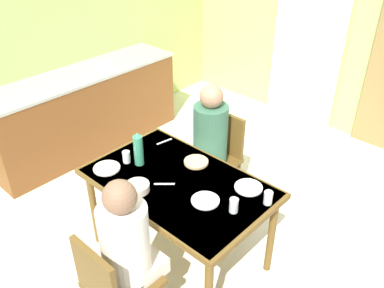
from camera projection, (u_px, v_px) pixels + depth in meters
ground_plane at (173, 236)px, 3.52m from camera, size 7.16×7.16×0.00m
wall_back at (344, 15)px, 4.51m from camera, size 4.42×0.10×2.74m
wall_left at (78, 17)px, 4.44m from camera, size 0.10×4.13×2.74m
curtain_panel at (309, 31)px, 4.76m from camera, size 0.90×0.03×2.30m
kitchen_counter at (85, 110)px, 4.55m from camera, size 0.61×2.25×0.91m
dining_table at (178, 189)px, 2.99m from camera, size 1.37×0.86×0.75m
chair_near_diner at (113, 285)px, 2.48m from camera, size 0.40×0.40×0.87m
chair_far_diner at (218, 154)px, 3.72m from camera, size 0.40×0.40×0.87m
person_near_diner at (127, 240)px, 2.42m from camera, size 0.30×0.37×0.77m
person_far_diner at (209, 133)px, 3.48m from camera, size 0.30×0.37×0.77m
water_bottle_green_near at (138, 149)px, 3.07m from camera, size 0.07×0.07×0.28m
serving_bowl_center at (138, 187)px, 2.84m from camera, size 0.17×0.17×0.05m
dinner_plate_near_left at (107, 168)px, 3.08m from camera, size 0.20×0.20×0.01m
dinner_plate_near_right at (205, 200)px, 2.76m from camera, size 0.20×0.20×0.01m
dinner_plate_far_center at (248, 187)px, 2.88m from camera, size 0.20×0.20×0.01m
drinking_glass_by_near_diner at (126, 157)px, 3.13m from camera, size 0.06×0.06×0.10m
drinking_glass_by_far_diner at (234, 205)px, 2.64m from camera, size 0.06×0.06×0.10m
drinking_glass_spare_center at (268, 198)px, 2.71m from camera, size 0.06×0.06×0.10m
bread_plate_sliced at (196, 162)px, 3.14m from camera, size 0.19×0.19×0.02m
cutlery_knife_near at (164, 141)px, 3.41m from camera, size 0.04×0.15×0.00m
cutlery_fork_near at (164, 184)px, 2.92m from camera, size 0.12×0.11×0.00m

